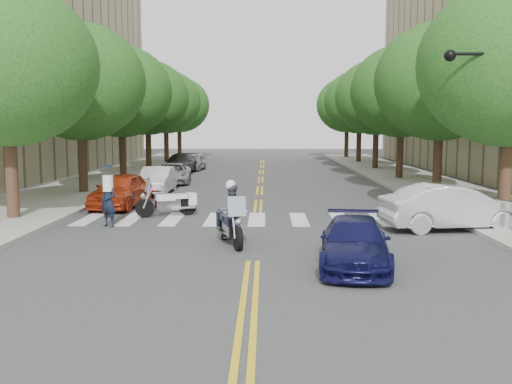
{
  "coord_description": "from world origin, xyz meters",
  "views": [
    {
      "loc": [
        0.32,
        -14.21,
        3.45
      ],
      "look_at": [
        0.01,
        4.12,
        1.3
      ],
      "focal_mm": 40.0,
      "sensor_mm": 36.0,
      "label": 1
    }
  ],
  "objects_px": {
    "motorcycle_parked": "(172,202)",
    "officer_standing": "(108,202)",
    "sedan_blue": "(355,243)",
    "motorcycle_police": "(230,216)",
    "convertible": "(453,207)"
  },
  "relations": [
    {
      "from": "motorcycle_parked",
      "to": "officer_standing",
      "type": "distance_m",
      "value": 2.98
    },
    {
      "from": "motorcycle_police",
      "to": "convertible",
      "type": "height_order",
      "value": "motorcycle_police"
    },
    {
      "from": "motorcycle_police",
      "to": "officer_standing",
      "type": "bearing_deg",
      "value": -49.39
    },
    {
      "from": "motorcycle_police",
      "to": "motorcycle_parked",
      "type": "relative_size",
      "value": 1.02
    },
    {
      "from": "officer_standing",
      "to": "sedan_blue",
      "type": "relative_size",
      "value": 0.42
    },
    {
      "from": "officer_standing",
      "to": "convertible",
      "type": "bearing_deg",
      "value": 25.18
    },
    {
      "from": "motorcycle_police",
      "to": "sedan_blue",
      "type": "height_order",
      "value": "motorcycle_police"
    },
    {
      "from": "convertible",
      "to": "sedan_blue",
      "type": "height_order",
      "value": "convertible"
    },
    {
      "from": "officer_standing",
      "to": "convertible",
      "type": "relative_size",
      "value": 0.37
    },
    {
      "from": "motorcycle_parked",
      "to": "convertible",
      "type": "relative_size",
      "value": 0.48
    },
    {
      "from": "officer_standing",
      "to": "sedan_blue",
      "type": "distance_m",
      "value": 9.3
    },
    {
      "from": "motorcycle_parked",
      "to": "sedan_blue",
      "type": "xyz_separation_m",
      "value": [
        5.77,
        -7.8,
        0.06
      ]
    },
    {
      "from": "motorcycle_parked",
      "to": "sedan_blue",
      "type": "relative_size",
      "value": 0.55
    },
    {
      "from": "motorcycle_parked",
      "to": "convertible",
      "type": "bearing_deg",
      "value": -129.99
    },
    {
      "from": "sedan_blue",
      "to": "convertible",
      "type": "bearing_deg",
      "value": 58.49
    }
  ]
}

